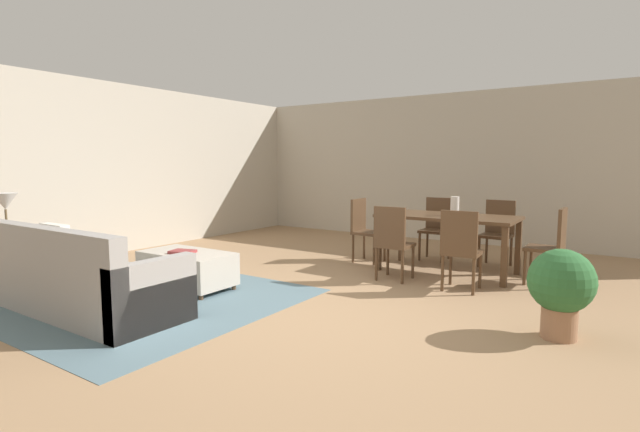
{
  "coord_description": "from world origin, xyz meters",
  "views": [
    {
      "loc": [
        2.45,
        -3.59,
        1.43
      ],
      "look_at": [
        -0.61,
        0.98,
        0.82
      ],
      "focal_mm": 26.58,
      "sensor_mm": 36.0,
      "label": 1
    }
  ],
  "objects_px": {
    "side_table": "(9,251)",
    "dining_chair_near_right": "(461,246)",
    "ottoman_table": "(187,268)",
    "dining_chair_near_left": "(392,239)",
    "table_lamp": "(5,203)",
    "dining_chair_far_left": "(437,225)",
    "book_on_ottoman": "(183,252)",
    "dining_table": "(447,222)",
    "dining_chair_head_west": "(364,226)",
    "couch": "(82,282)",
    "potted_plant": "(561,286)",
    "dining_chair_far_right": "(498,229)",
    "dining_chair_head_east": "(552,242)",
    "vase_centerpiece": "(455,206)"
  },
  "relations": [
    {
      "from": "couch",
      "to": "dining_chair_head_east",
      "type": "distance_m",
      "value": 5.13
    },
    {
      "from": "couch",
      "to": "ottoman_table",
      "type": "xyz_separation_m",
      "value": [
        0.15,
        1.16,
        -0.05
      ]
    },
    {
      "from": "side_table",
      "to": "dining_chair_head_west",
      "type": "height_order",
      "value": "dining_chair_head_west"
    },
    {
      "from": "table_lamp",
      "to": "dining_chair_near_left",
      "type": "distance_m",
      "value": 4.41
    },
    {
      "from": "dining_chair_far_left",
      "to": "dining_chair_far_right",
      "type": "xyz_separation_m",
      "value": [
        0.88,
        0.01,
        0.0
      ]
    },
    {
      "from": "table_lamp",
      "to": "dining_chair_head_east",
      "type": "bearing_deg",
      "value": 36.31
    },
    {
      "from": "couch",
      "to": "table_lamp",
      "type": "bearing_deg",
      "value": -178.31
    },
    {
      "from": "side_table",
      "to": "dining_chair_near_right",
      "type": "height_order",
      "value": "dining_chair_near_right"
    },
    {
      "from": "dining_chair_far_right",
      "to": "couch",
      "type": "bearing_deg",
      "value": -122.49
    },
    {
      "from": "couch",
      "to": "book_on_ottoman",
      "type": "bearing_deg",
      "value": 81.42
    },
    {
      "from": "side_table",
      "to": "dining_chair_near_right",
      "type": "xyz_separation_m",
      "value": [
        4.19,
        2.8,
        0.06
      ]
    },
    {
      "from": "dining_chair_far_right",
      "to": "table_lamp",
      "type": "bearing_deg",
      "value": -133.27
    },
    {
      "from": "table_lamp",
      "to": "book_on_ottoman",
      "type": "height_order",
      "value": "table_lamp"
    },
    {
      "from": "dining_chair_near_right",
      "to": "potted_plant",
      "type": "distance_m",
      "value": 1.49
    },
    {
      "from": "dining_chair_far_right",
      "to": "potted_plant",
      "type": "xyz_separation_m",
      "value": [
        1.12,
        -2.62,
        -0.08
      ]
    },
    {
      "from": "couch",
      "to": "dining_chair_far_right",
      "type": "height_order",
      "value": "dining_chair_far_right"
    },
    {
      "from": "dining_chair_near_left",
      "to": "dining_chair_head_east",
      "type": "relative_size",
      "value": 1.0
    },
    {
      "from": "dining_chair_head_east",
      "to": "vase_centerpiece",
      "type": "distance_m",
      "value": 1.22
    },
    {
      "from": "dining_chair_near_left",
      "to": "book_on_ottoman",
      "type": "relative_size",
      "value": 3.54
    },
    {
      "from": "dining_table",
      "to": "side_table",
      "type": "bearing_deg",
      "value": -135.79
    },
    {
      "from": "couch",
      "to": "dining_chair_far_left",
      "type": "bearing_deg",
      "value": 66.28
    },
    {
      "from": "ottoman_table",
      "to": "dining_table",
      "type": "xyz_separation_m",
      "value": [
        2.21,
        2.45,
        0.43
      ]
    },
    {
      "from": "ottoman_table",
      "to": "dining_chair_near_left",
      "type": "distance_m",
      "value": 2.45
    },
    {
      "from": "table_lamp",
      "to": "dining_chair_far_left",
      "type": "distance_m",
      "value": 5.57
    },
    {
      "from": "ottoman_table",
      "to": "side_table",
      "type": "relative_size",
      "value": 1.87
    },
    {
      "from": "dining_chair_head_east",
      "to": "potted_plant",
      "type": "height_order",
      "value": "dining_chair_head_east"
    },
    {
      "from": "book_on_ottoman",
      "to": "potted_plant",
      "type": "relative_size",
      "value": 0.35
    },
    {
      "from": "dining_chair_far_right",
      "to": "potted_plant",
      "type": "distance_m",
      "value": 2.85
    },
    {
      "from": "dining_chair_far_right",
      "to": "dining_chair_head_east",
      "type": "height_order",
      "value": "same"
    },
    {
      "from": "dining_chair_head_east",
      "to": "book_on_ottoman",
      "type": "distance_m",
      "value": 4.29
    },
    {
      "from": "dining_chair_far_left",
      "to": "vase_centerpiece",
      "type": "height_order",
      "value": "vase_centerpiece"
    },
    {
      "from": "couch",
      "to": "dining_chair_head_west",
      "type": "xyz_separation_m",
      "value": [
        1.12,
        3.63,
        0.23
      ]
    },
    {
      "from": "vase_centerpiece",
      "to": "dining_chair_near_left",
      "type": "bearing_deg",
      "value": -120.86
    },
    {
      "from": "ottoman_table",
      "to": "book_on_ottoman",
      "type": "xyz_separation_m",
      "value": [
        0.01,
        -0.07,
        0.2
      ]
    },
    {
      "from": "ottoman_table",
      "to": "vase_centerpiece",
      "type": "relative_size",
      "value": 4.38
    },
    {
      "from": "dining_table",
      "to": "book_on_ottoman",
      "type": "distance_m",
      "value": 3.35
    },
    {
      "from": "dining_chair_near_right",
      "to": "dining_chair_far_left",
      "type": "distance_m",
      "value": 1.86
    },
    {
      "from": "side_table",
      "to": "dining_chair_head_east",
      "type": "distance_m",
      "value": 6.2
    },
    {
      "from": "side_table",
      "to": "dining_chair_head_west",
      "type": "distance_m",
      "value": 4.44
    },
    {
      "from": "table_lamp",
      "to": "couch",
      "type": "bearing_deg",
      "value": 1.69
    },
    {
      "from": "vase_centerpiece",
      "to": "ottoman_table",
      "type": "bearing_deg",
      "value": -133.25
    },
    {
      "from": "couch",
      "to": "dining_chair_far_left",
      "type": "relative_size",
      "value": 2.36
    },
    {
      "from": "couch",
      "to": "potted_plant",
      "type": "bearing_deg",
      "value": 24.52
    },
    {
      "from": "side_table",
      "to": "dining_table",
      "type": "xyz_separation_m",
      "value": [
        3.75,
        3.65,
        0.21
      ]
    },
    {
      "from": "table_lamp",
      "to": "dining_chair_far_left",
      "type": "bearing_deg",
      "value": 53.25
    },
    {
      "from": "dining_chair_head_west",
      "to": "potted_plant",
      "type": "height_order",
      "value": "dining_chair_head_west"
    },
    {
      "from": "dining_chair_far_right",
      "to": "book_on_ottoman",
      "type": "bearing_deg",
      "value": -128.52
    },
    {
      "from": "couch",
      "to": "dining_chair_head_east",
      "type": "height_order",
      "value": "dining_chair_head_east"
    },
    {
      "from": "dining_table",
      "to": "dining_chair_head_west",
      "type": "distance_m",
      "value": 1.26
    },
    {
      "from": "couch",
      "to": "potted_plant",
      "type": "relative_size",
      "value": 2.92
    }
  ]
}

